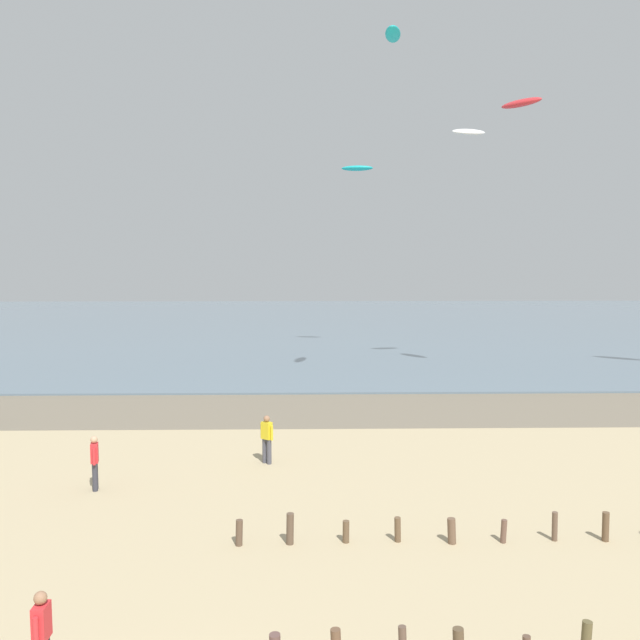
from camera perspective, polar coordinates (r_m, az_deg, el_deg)
wet_sand_strip at (r=31.75m, az=-4.16°, el=-7.68°), size 120.00×6.97×0.01m
sea at (r=69.75m, az=-2.53°, el=-0.39°), size 160.00×70.00×0.10m
groyne_mid at (r=18.22m, az=14.19°, el=-16.93°), size 12.28×0.35×0.81m
person_mid_beach at (r=22.21m, az=-18.69°, el=-11.35°), size 0.30×0.56×1.71m
person_by_waterline at (r=23.70m, az=-4.57°, el=-10.00°), size 0.46×0.40×1.71m
person_left_flank at (r=13.17m, az=-22.66°, el=-23.71°), size 0.22×0.57×1.71m
kite_aloft_1 at (r=42.90m, az=12.58°, el=15.41°), size 2.23×1.14×0.60m
kite_aloft_2 at (r=35.31m, az=6.25°, el=23.11°), size 1.21×2.41×0.49m
kite_aloft_5 at (r=39.45m, az=16.82°, el=17.33°), size 2.23×2.56×0.63m
kite_aloft_6 at (r=49.77m, az=3.20°, el=12.83°), size 2.39×1.13×0.43m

